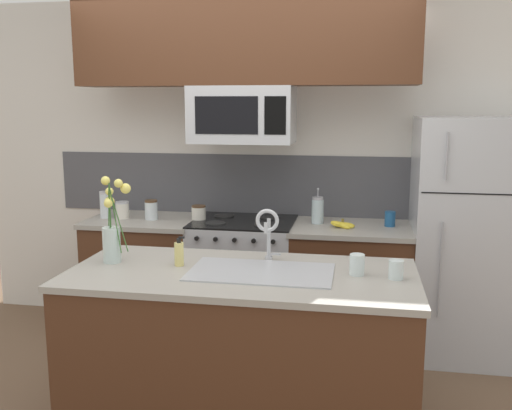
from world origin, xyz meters
TOP-DOWN VIEW (x-y plane):
  - ground_plane at (0.00, 0.00)m, footprint 10.00×10.00m
  - rear_partition at (0.30, 1.28)m, footprint 5.20×0.10m
  - splash_band at (0.00, 1.22)m, footprint 3.24×0.01m
  - back_counter_left at (-0.79, 0.90)m, footprint 0.85×0.65m
  - back_counter_right at (0.80, 0.90)m, footprint 0.88×0.65m
  - stove_range at (0.00, 0.90)m, footprint 0.76×0.64m
  - microwave at (0.00, 0.88)m, footprint 0.74×0.40m
  - upper_cabinet_band at (0.02, 0.85)m, footprint 2.43×0.34m
  - refrigerator at (1.63, 0.92)m, footprint 0.79×0.74m
  - storage_jar_tall at (-1.10, 0.88)m, footprint 0.08×0.08m
  - storage_jar_medium at (-0.96, 0.88)m, footprint 0.10×0.10m
  - storage_jar_short at (-0.72, 0.88)m, footprint 0.10×0.10m
  - storage_jar_squat at (-0.35, 0.89)m, footprint 0.11×0.11m
  - banana_bunch at (0.74, 0.84)m, footprint 0.19×0.15m
  - french_press at (0.55, 0.96)m, footprint 0.09×0.09m
  - coffee_tin at (1.08, 0.95)m, footprint 0.08×0.08m
  - island_counter at (0.24, -0.35)m, footprint 1.85×0.85m
  - kitchen_sink at (0.35, -0.35)m, footprint 0.76×0.44m
  - sink_faucet at (0.35, -0.13)m, footprint 0.14×0.14m
  - dish_soap_bottle at (-0.12, -0.30)m, footprint 0.06×0.05m
  - drinking_glass at (0.85, -0.30)m, footprint 0.08×0.08m
  - spare_glass at (1.04, -0.33)m, footprint 0.08×0.08m
  - flower_vase at (-0.51, -0.30)m, footprint 0.20×0.16m

SIDE VIEW (x-z plane):
  - ground_plane at x=0.00m, z-range 0.00..0.00m
  - island_counter at x=0.24m, z-range 0.00..0.91m
  - back_counter_right at x=0.80m, z-range 0.00..0.91m
  - back_counter_left at x=-0.79m, z-range 0.00..0.91m
  - stove_range at x=0.00m, z-range 0.00..0.93m
  - kitchen_sink at x=0.35m, z-range 0.76..0.92m
  - refrigerator at x=1.63m, z-range 0.00..1.70m
  - banana_bunch at x=0.74m, z-range 0.89..0.97m
  - spare_glass at x=1.04m, z-range 0.91..1.01m
  - coffee_tin at x=1.08m, z-range 0.91..1.02m
  - drinking_glass at x=0.85m, z-range 0.91..1.02m
  - storage_jar_squat at x=-0.35m, z-range 0.91..1.03m
  - storage_jar_medium at x=-0.96m, z-range 0.91..1.04m
  - dish_soap_bottle at x=-0.12m, z-range 0.90..1.06m
  - storage_jar_short at x=-0.72m, z-range 0.91..1.06m
  - french_press at x=0.55m, z-range 0.88..1.14m
  - storage_jar_tall at x=-1.10m, z-range 0.91..1.12m
  - flower_vase at x=-0.51m, z-range 0.84..1.31m
  - sink_faucet at x=0.35m, z-range 0.95..1.26m
  - splash_band at x=0.00m, z-range 0.91..1.39m
  - rear_partition at x=0.30m, z-range 0.00..2.60m
  - microwave at x=0.00m, z-range 1.51..1.91m
  - upper_cabinet_band at x=0.02m, z-range 1.91..2.51m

